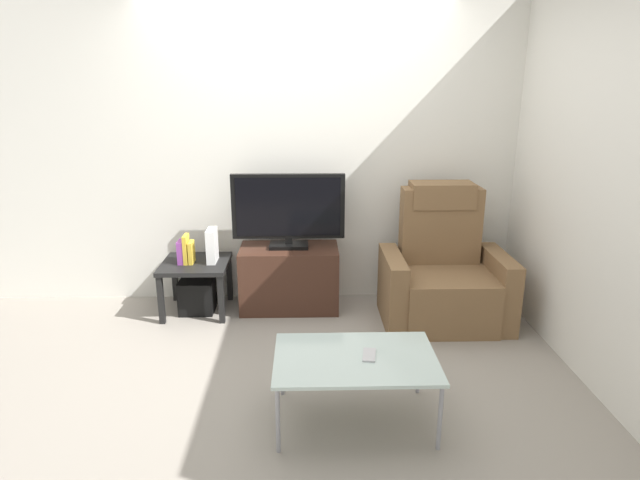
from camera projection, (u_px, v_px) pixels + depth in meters
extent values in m
plane|color=gray|center=(297.00, 355.00, 3.81)|extent=(6.40, 6.40, 0.00)
cube|color=silver|center=(297.00, 151.00, 4.53)|extent=(6.40, 0.06, 2.60)
cube|color=silver|center=(584.00, 172.00, 3.49)|extent=(0.06, 4.48, 2.60)
cube|color=#3D2319|center=(289.00, 278.00, 4.55)|extent=(0.82, 0.45, 0.53)
cube|color=black|center=(288.00, 275.00, 4.31)|extent=(0.75, 0.02, 0.02)
cube|color=black|center=(289.00, 268.00, 4.35)|extent=(0.34, 0.11, 0.04)
cube|color=black|center=(289.00, 245.00, 4.48)|extent=(0.32, 0.20, 0.03)
cube|color=black|center=(289.00, 241.00, 4.47)|extent=(0.06, 0.04, 0.05)
cube|color=black|center=(288.00, 206.00, 4.39)|extent=(0.92, 0.05, 0.53)
cube|color=black|center=(288.00, 207.00, 4.36)|extent=(0.85, 0.01, 0.48)
cube|color=brown|center=(444.00, 297.00, 4.29)|extent=(0.70, 0.72, 0.42)
cube|color=brown|center=(440.00, 225.00, 4.40)|extent=(0.64, 0.20, 0.62)
cube|color=brown|center=(442.00, 195.00, 4.35)|extent=(0.50, 0.26, 0.20)
cube|color=brown|center=(392.00, 289.00, 4.26)|extent=(0.14, 0.68, 0.56)
cube|color=brown|center=(497.00, 288.00, 4.28)|extent=(0.14, 0.68, 0.56)
cube|color=black|center=(195.00, 264.00, 4.43)|extent=(0.54, 0.54, 0.04)
cube|color=black|center=(161.00, 300.00, 4.25)|extent=(0.04, 0.04, 0.40)
cube|color=black|center=(221.00, 299.00, 4.27)|extent=(0.04, 0.04, 0.40)
cube|color=black|center=(175.00, 279.00, 4.71)|extent=(0.04, 0.04, 0.40)
cube|color=black|center=(229.00, 278.00, 4.72)|extent=(0.04, 0.04, 0.40)
cube|color=black|center=(197.00, 295.00, 4.51)|extent=(0.28, 0.28, 0.28)
cube|color=purple|center=(181.00, 252.00, 4.37)|extent=(0.05, 0.13, 0.19)
cube|color=gold|center=(186.00, 249.00, 4.37)|extent=(0.03, 0.14, 0.24)
cube|color=gold|center=(191.00, 252.00, 4.38)|extent=(0.03, 0.13, 0.18)
cube|color=white|center=(212.00, 245.00, 4.40)|extent=(0.07, 0.20, 0.28)
cube|color=#B2C6C1|center=(355.00, 358.00, 2.98)|extent=(0.90, 0.60, 0.02)
cylinder|color=gray|center=(278.00, 420.00, 2.77)|extent=(0.02, 0.02, 0.38)
cylinder|color=gray|center=(440.00, 418.00, 2.79)|extent=(0.02, 0.02, 0.38)
cylinder|color=gray|center=(282.00, 367.00, 3.28)|extent=(0.02, 0.02, 0.38)
cylinder|color=gray|center=(419.00, 365.00, 3.30)|extent=(0.02, 0.02, 0.38)
cube|color=#B7B7BC|center=(369.00, 355.00, 2.99)|extent=(0.09, 0.16, 0.01)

